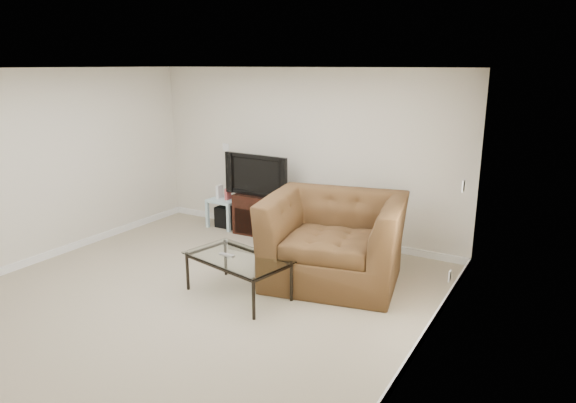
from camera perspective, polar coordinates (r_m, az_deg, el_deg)
The scene contains 18 objects.
floor at distance 5.99m, azimuth -10.10°, elevation -10.33°, with size 5.00×5.00×0.00m, color tan.
ceiling at distance 5.42m, azimuth -11.34°, elevation 14.31°, with size 5.00×5.00×0.00m, color white.
wall_back at distance 7.60m, azimuth 1.65°, elevation 5.24°, with size 5.00×0.02×2.50m, color silver.
wall_left at distance 7.43m, azimuth -25.56°, elevation 3.54°, with size 0.02×5.00×2.50m, color silver.
wall_right at distance 4.42m, azimuth 14.84°, elevation -2.47°, with size 0.02×5.00×2.50m, color silver.
plate_back at distance 8.34m, azimuth -6.93°, elevation 6.01°, with size 0.12×0.02×0.12m, color white.
plate_right_switch at distance 5.93m, azimuth 18.90°, elevation 1.64°, with size 0.02×0.09×0.13m, color white.
plate_right_outlet at distance 5.94m, azimuth 17.53°, elevation -7.89°, with size 0.02×0.08×0.12m, color white.
tv_stand at distance 7.93m, azimuth -2.98°, elevation -1.34°, with size 0.74×0.52×0.62m, color black, non-canonical shape.
dvd_player at distance 7.84m, azimuth -3.15°, elevation 0.03°, with size 0.44×0.31×0.06m, color black.
television at distance 7.75m, azimuth -3.16°, elevation 3.04°, with size 1.02×0.20×0.63m, color black.
side_table at distance 8.32m, azimuth -6.85°, elevation -1.21°, with size 0.48×0.48×0.46m, color silver, non-canonical shape.
subwoofer at distance 8.34m, azimuth -6.60°, elevation -1.65°, with size 0.34×0.34×0.34m, color black.
game_console at distance 8.29m, azimuth -7.62°, elevation 1.11°, with size 0.05×0.15×0.21m, color white.
game_case at distance 8.19m, azimuth -6.69°, elevation 0.86°, with size 0.05×0.13×0.18m, color #CC4C4C.
recliner at distance 6.11m, azimuth 5.19°, elevation -2.62°, with size 1.60×1.04×1.39m, color brown.
coffee_table at distance 5.87m, azimuth -5.56°, elevation -8.24°, with size 1.17×0.66×0.46m, color black, non-canonical shape.
remote at distance 5.82m, azimuth -6.82°, elevation -5.91°, with size 0.18×0.05×0.02m, color #B2B2B7.
Camera 1 is at (3.56, -4.09, 2.54)m, focal length 32.00 mm.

